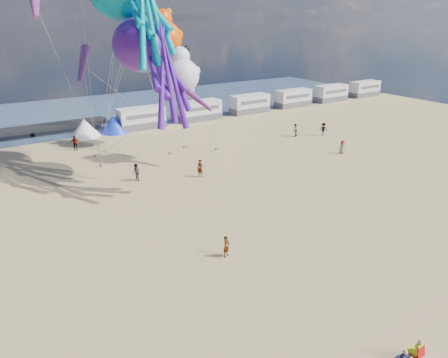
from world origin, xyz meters
TOP-DOWN VIEW (x-y plane):
  - ground at (0.00, 0.00)m, footprint 120.00×120.00m
  - water at (0.00, 55.00)m, footprint 120.00×120.00m
  - motorhome_0 at (6.00, 40.00)m, footprint 6.60×2.50m
  - motorhome_1 at (15.50, 40.00)m, footprint 6.60×2.50m
  - motorhome_2 at (25.00, 40.00)m, footprint 6.60×2.50m
  - motorhome_3 at (34.50, 40.00)m, footprint 6.60×2.50m
  - motorhome_4 at (44.00, 40.00)m, footprint 6.60×2.50m
  - motorhome_5 at (53.50, 40.00)m, footprint 6.60×2.50m
  - tent_white at (-2.00, 40.00)m, footprint 4.00×4.00m
  - tent_blue at (2.00, 40.00)m, footprint 4.00×4.00m
  - rope_line at (0.00, -5.00)m, footprint 34.00×0.03m
  - standing_person at (-1.66, 5.47)m, footprint 0.65×0.56m
  - beachgoer_0 at (21.47, 16.59)m, footprint 0.66×0.54m
  - beachgoer_1 at (21.71, 25.05)m, footprint 0.97×0.79m
  - beachgoer_2 at (25.25, 23.36)m, footprint 1.06×1.02m
  - beachgoer_3 at (-4.56, 34.60)m, footprint 1.30×1.01m
  - beachgoer_5 at (3.86, 18.96)m, footprint 1.23×1.72m
  - beachgoer_7 at (-1.88, 21.32)m, footprint 0.73×0.94m
  - sandbag_a at (-3.44, 27.24)m, footprint 0.50×0.35m
  - sandbag_b at (4.58, 27.16)m, footprint 0.50×0.35m
  - sandbag_c at (9.95, 25.59)m, footprint 0.50×0.35m
  - sandbag_d at (7.12, 28.50)m, footprint 0.50×0.35m
  - sandbag_e at (-3.02, 30.85)m, footprint 0.50×0.35m
  - kite_octopus_purple at (-0.07, 22.47)m, footprint 5.34×10.25m
  - kite_panda at (5.06, 24.42)m, footprint 4.82×4.63m
  - kite_teddy_orange at (6.08, 30.60)m, footprint 5.83×5.68m
  - windsock_left at (-7.69, 26.70)m, footprint 2.23×6.47m
  - windsock_mid at (-3.94, 28.57)m, footprint 3.43×6.19m
  - windsock_right at (5.48, 22.73)m, footprint 2.66×4.74m

SIDE VIEW (x-z plane):
  - ground at x=0.00m, z-range 0.00..0.00m
  - water at x=0.00m, z-range 0.02..0.02m
  - rope_line at x=0.00m, z-range 0.00..0.04m
  - sandbag_a at x=-3.44m, z-range 0.00..0.22m
  - sandbag_b at x=4.58m, z-range 0.00..0.22m
  - sandbag_c at x=9.95m, z-range 0.00..0.22m
  - sandbag_d at x=7.12m, z-range 0.00..0.22m
  - sandbag_e at x=-3.02m, z-range 0.00..0.22m
  - standing_person at x=-1.66m, z-range 0.00..1.50m
  - beachgoer_0 at x=21.47m, z-range 0.00..1.56m
  - beachgoer_7 at x=-1.88m, z-range 0.00..1.71m
  - beachgoer_1 at x=21.71m, z-range 0.00..1.71m
  - beachgoer_2 at x=25.25m, z-range 0.00..1.72m
  - beachgoer_3 at x=-4.56m, z-range 0.00..1.77m
  - beachgoer_5 at x=3.86m, z-range 0.00..1.80m
  - tent_white at x=-2.00m, z-range 0.00..2.40m
  - tent_blue at x=2.00m, z-range 0.00..2.40m
  - motorhome_0 at x=6.00m, z-range 0.00..3.00m
  - motorhome_1 at x=15.50m, z-range 0.00..3.00m
  - motorhome_2 at x=25.00m, z-range 0.00..3.00m
  - motorhome_3 at x=34.50m, z-range 0.00..3.00m
  - motorhome_4 at x=44.00m, z-range 0.00..3.00m
  - motorhome_5 at x=53.50m, z-range 0.00..3.00m
  - windsock_right at x=5.48m, z-range 4.84..9.59m
  - kite_panda at x=5.06m, z-range 6.30..12.13m
  - windsock_mid at x=-3.94m, z-range 7.27..13.58m
  - kite_octopus_purple at x=-0.07m, z-range 6.83..18.05m
  - kite_teddy_orange at x=6.08m, z-range 9.33..15.80m
  - windsock_left at x=-7.69m, z-range 12.67..19.04m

